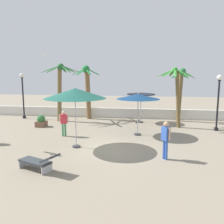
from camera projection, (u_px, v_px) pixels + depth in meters
ground_plane at (104, 147)px, 12.90m from camera, size 56.00×56.00×0.00m
boundary_wall at (121, 113)px, 21.18m from camera, size 25.20×0.30×0.83m
patio_umbrella_0 at (138, 97)px, 15.06m from camera, size 2.67×2.67×2.64m
patio_umbrella_1 at (75, 93)px, 12.47m from camera, size 3.20×3.20×3.15m
patio_umbrella_2 at (141, 96)px, 18.94m from camera, size 2.17×2.17×2.39m
palm_tree_0 at (87, 86)px, 20.45m from camera, size 2.31×2.41×4.48m
palm_tree_1 at (60, 85)px, 19.38m from camera, size 3.03×3.02×4.59m
palm_tree_2 at (176, 88)px, 17.11m from camera, size 2.50×2.49×4.26m
palm_tree_3 at (181, 89)px, 19.43m from camera, size 1.88×1.92×4.24m
lamp_post_0 at (218, 97)px, 16.24m from camera, size 0.36×0.36×3.75m
lamp_post_1 at (23, 90)px, 20.63m from camera, size 0.38×0.38×3.83m
lounge_chair_0 at (39, 161)px, 9.76m from camera, size 1.92×1.23×0.82m
guest_0 at (166, 136)px, 10.96m from camera, size 0.41×0.46×1.75m
guest_1 at (64, 121)px, 15.01m from camera, size 0.51×0.38×1.58m
seagull_1 at (45, 54)px, 21.99m from camera, size 1.02×0.46×0.16m
planter at (41, 121)px, 17.72m from camera, size 0.70×0.70×0.85m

